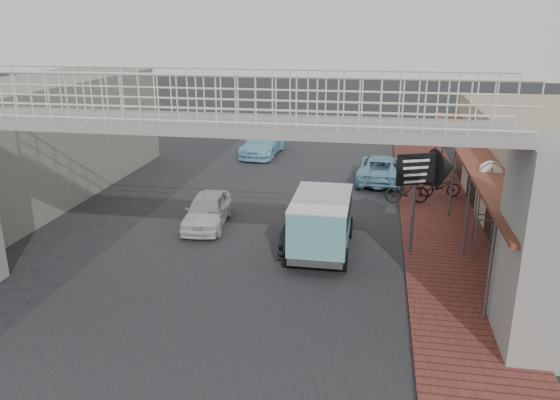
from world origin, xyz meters
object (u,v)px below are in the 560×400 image
at_px(white_hatchback, 207,210).
at_px(street_clock, 490,178).
at_px(angkot_far, 263,143).
at_px(angkot_van, 322,216).
at_px(dark_sedan, 314,222).
at_px(angkot_curb, 381,168).
at_px(motorcycle_far, 407,190).
at_px(motorcycle_near, 440,186).
at_px(arrow_sign, 441,169).

xyz_separation_m(white_hatchback, street_clock, (9.80, -1.32, 2.11)).
bearing_deg(street_clock, angkot_far, 129.99).
bearing_deg(angkot_far, white_hatchback, -85.01).
bearing_deg(angkot_van, street_clock, 4.85).
bearing_deg(street_clock, dark_sedan, 178.77).
xyz_separation_m(angkot_curb, angkot_van, (-1.95, -9.17, 0.64)).
bearing_deg(street_clock, motorcycle_far, 115.74).
xyz_separation_m(angkot_far, motorcycle_near, (9.39, -6.92, -0.12)).
bearing_deg(motorcycle_far, white_hatchback, 107.06).
bearing_deg(dark_sedan, white_hatchback, 168.85).
xyz_separation_m(angkot_van, arrow_sign, (3.75, 0.63, 1.63)).
bearing_deg(motorcycle_near, street_clock, 174.33).
relative_size(angkot_curb, angkot_far, 0.99).
bearing_deg(dark_sedan, angkot_van, -65.03).
height_order(dark_sedan, angkot_van, angkot_van).
relative_size(angkot_van, street_clock, 1.31).
bearing_deg(dark_sedan, angkot_far, 110.88).
distance_m(angkot_curb, motorcycle_far, 3.74).
bearing_deg(angkot_curb, angkot_van, 80.69).
distance_m(angkot_curb, angkot_van, 9.39).
xyz_separation_m(white_hatchback, angkot_far, (-0.32, 11.91, 0.06)).
bearing_deg(dark_sedan, motorcycle_far, 56.05).
xyz_separation_m(angkot_curb, arrow_sign, (1.80, -8.54, 2.27)).
distance_m(motorcycle_near, arrow_sign, 6.61).
bearing_deg(angkot_curb, arrow_sign, 104.62).
distance_m(angkot_far, motorcycle_far, 11.31).
bearing_deg(motorcycle_far, arrow_sign, 178.39).
bearing_deg(white_hatchback, angkot_van, -26.53).
distance_m(dark_sedan, street_clock, 5.95).
relative_size(dark_sedan, motorcycle_near, 2.63).
bearing_deg(angkot_van, angkot_curb, 77.99).
height_order(motorcycle_near, arrow_sign, arrow_sign).
height_order(angkot_van, arrow_sign, arrow_sign).
bearing_deg(street_clock, motorcycle_near, 99.12).
bearing_deg(dark_sedan, arrow_sign, -1.12).
relative_size(angkot_curb, angkot_van, 1.12).
height_order(angkot_far, street_clock, street_clock).
relative_size(motorcycle_far, arrow_sign, 0.53).
height_order(angkot_van, street_clock, street_clock).
relative_size(angkot_far, motorcycle_near, 2.65).
relative_size(dark_sedan, motorcycle_far, 2.53).
distance_m(white_hatchback, street_clock, 10.11).
height_order(angkot_van, motorcycle_far, angkot_van).
xyz_separation_m(dark_sedan, motorcycle_far, (3.40, 4.77, -0.11)).
bearing_deg(angkot_curb, motorcycle_near, 139.71).
height_order(white_hatchback, angkot_far, angkot_far).
relative_size(angkot_van, motorcycle_far, 2.24).
xyz_separation_m(motorcycle_near, motorcycle_far, (-1.48, -1.17, 0.09)).
distance_m(white_hatchback, arrow_sign, 8.69).
bearing_deg(white_hatchback, motorcycle_near, 23.55).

